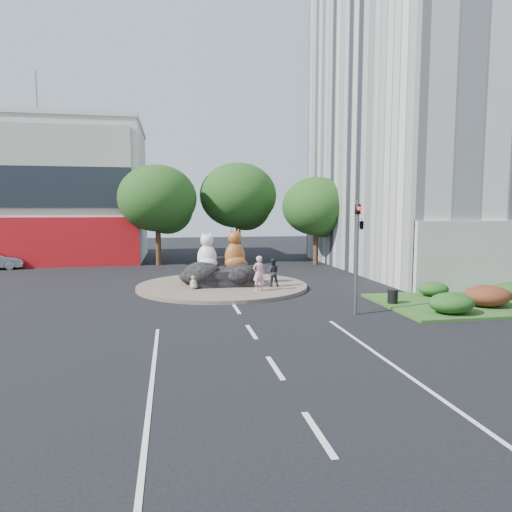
{
  "coord_description": "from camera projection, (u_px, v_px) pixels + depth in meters",
  "views": [
    {
      "loc": [
        -2.91,
        -16.6,
        4.62
      ],
      "look_at": [
        1.76,
        8.54,
        2.0
      ],
      "focal_mm": 32.0,
      "sensor_mm": 36.0,
      "label": 1
    }
  ],
  "objects": [
    {
      "name": "litter_bin",
      "position": [
        393.0,
        296.0,
        21.9
      ],
      "size": [
        0.55,
        0.55,
        0.67
      ],
      "primitive_type": "cylinder",
      "rotation": [
        0.0,
        0.0,
        0.13
      ],
      "color": "black",
      "rests_on": "grass_verge"
    },
    {
      "name": "grass_verge",
      "position": [
        482.0,
        303.0,
        22.34
      ],
      "size": [
        10.0,
        6.0,
        0.12
      ],
      "primitive_type": "cube",
      "color": "#32541C",
      "rests_on": "ground"
    },
    {
      "name": "tree_right",
      "position": [
        317.0,
        209.0,
        38.03
      ],
      "size": [
        5.7,
        5.7,
        7.3
      ],
      "color": "#382314",
      "rests_on": "ground"
    },
    {
      "name": "kitten_white",
      "position": [
        260.0,
        278.0,
        26.25
      ],
      "size": [
        0.72,
        0.72,
        0.91
      ],
      "primitive_type": null,
      "rotation": [
        0.0,
        0.0,
        0.79
      ],
      "color": "white",
      "rests_on": "roundabout_island"
    },
    {
      "name": "street_lamp",
      "position": [
        441.0,
        210.0,
        26.92
      ],
      "size": [
        2.34,
        0.22,
        8.06
      ],
      "color": "#595B60",
      "rests_on": "ground"
    },
    {
      "name": "traffic_light",
      "position": [
        359.0,
        232.0,
        19.74
      ],
      "size": [
        0.44,
        1.24,
        5.0
      ],
      "color": "#595B60",
      "rests_on": "ground"
    },
    {
      "name": "roundabout_island",
      "position": [
        222.0,
        286.0,
        27.0
      ],
      "size": [
        10.0,
        10.0,
        0.2
      ],
      "primitive_type": "cylinder",
      "color": "brown",
      "rests_on": "ground"
    },
    {
      "name": "rock_plinth",
      "position": [
        222.0,
        277.0,
        26.95
      ],
      "size": [
        3.2,
        2.6,
        0.9
      ],
      "primitive_type": null,
      "color": "black",
      "rests_on": "roundabout_island"
    },
    {
      "name": "hedge_mid_green",
      "position": [
        511.0,
        290.0,
        23.14
      ],
      "size": [
        1.8,
        1.44,
        0.81
      ],
      "primitive_type": "ellipsoid",
      "color": "#143A12",
      "rests_on": "grass_verge"
    },
    {
      "name": "kitten_calico",
      "position": [
        194.0,
        281.0,
        25.42
      ],
      "size": [
        0.63,
        0.6,
        0.83
      ],
      "primitive_type": null,
      "rotation": [
        0.0,
        0.0,
        -0.44
      ],
      "color": "silver",
      "rests_on": "roundabout_island"
    },
    {
      "name": "tree_mid",
      "position": [
        239.0,
        199.0,
        40.76
      ],
      "size": [
        6.84,
        6.84,
        8.76
      ],
      "color": "#382314",
      "rests_on": "ground"
    },
    {
      "name": "hedge_back_green",
      "position": [
        434.0,
        289.0,
        23.78
      ],
      "size": [
        1.6,
        1.28,
        0.72
      ],
      "primitive_type": "ellipsoid",
      "color": "#143A12",
      "rests_on": "grass_verge"
    },
    {
      "name": "pedestrian_pink",
      "position": [
        259.0,
        273.0,
        24.73
      ],
      "size": [
        0.81,
        0.67,
        1.91
      ],
      "primitive_type": "imported",
      "rotation": [
        0.0,
        0.0,
        3.49
      ],
      "color": "pink",
      "rests_on": "roundabout_island"
    },
    {
      "name": "office_tower",
      "position": [
        473.0,
        40.0,
        34.73
      ],
      "size": [
        20.0,
        20.0,
        35.0
      ],
      "primitive_type": "cube",
      "color": "silver",
      "rests_on": "ground"
    },
    {
      "name": "cat_tabby",
      "position": [
        235.0,
        249.0,
        26.8
      ],
      "size": [
        1.82,
        1.72,
        2.39
      ],
      "primitive_type": null,
      "rotation": [
        0.0,
        0.0,
        0.42
      ],
      "color": "orange",
      "rests_on": "rock_plinth"
    },
    {
      "name": "hedge_red",
      "position": [
        487.0,
        296.0,
        21.21
      ],
      "size": [
        2.2,
        1.76,
        0.99
      ],
      "primitive_type": "ellipsoid",
      "color": "#532216",
      "rests_on": "grass_verge"
    },
    {
      "name": "hedge_near_green",
      "position": [
        451.0,
        303.0,
        19.78
      ],
      "size": [
        2.0,
        1.6,
        0.9
      ],
      "primitive_type": "ellipsoid",
      "color": "#143A12",
      "rests_on": "grass_verge"
    },
    {
      "name": "ground",
      "position": [
        251.0,
        332.0,
        17.23
      ],
      "size": [
        120.0,
        120.0,
        0.0
      ],
      "primitive_type": "plane",
      "color": "black",
      "rests_on": "ground"
    },
    {
      "name": "pedestrian_dark",
      "position": [
        273.0,
        272.0,
        26.17
      ],
      "size": [
        0.84,
        0.69,
        1.62
      ],
      "primitive_type": "imported",
      "rotation": [
        0.0,
        0.0,
        3.04
      ],
      "color": "black",
      "rests_on": "roundabout_island"
    },
    {
      "name": "cat_white",
      "position": [
        207.0,
        251.0,
        26.68
      ],
      "size": [
        1.61,
        1.5,
        2.2
      ],
      "primitive_type": null,
      "rotation": [
        0.0,
        0.0,
        -0.32
      ],
      "color": "silver",
      "rests_on": "rock_plinth"
    },
    {
      "name": "tree_left",
      "position": [
        158.0,
        202.0,
        37.56
      ],
      "size": [
        6.46,
        6.46,
        8.27
      ],
      "color": "#382314",
      "rests_on": "ground"
    }
  ]
}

